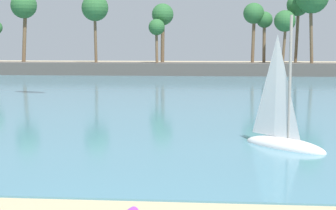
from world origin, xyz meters
TOP-DOWN VIEW (x-y plane):
  - sea at (0.00, 57.47)m, footprint 220.00×102.38m
  - palm_headland at (-0.75, 68.60)m, footprint 98.03×6.85m
  - sailboat_toward_headland at (4.68, 14.88)m, footprint 3.90×3.92m

SIDE VIEW (x-z plane):
  - sea at x=0.00m, z-range 0.00..0.06m
  - sailboat_toward_headland at x=4.68m, z-range -2.47..3.70m
  - palm_headland at x=-0.75m, z-range -2.61..10.44m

